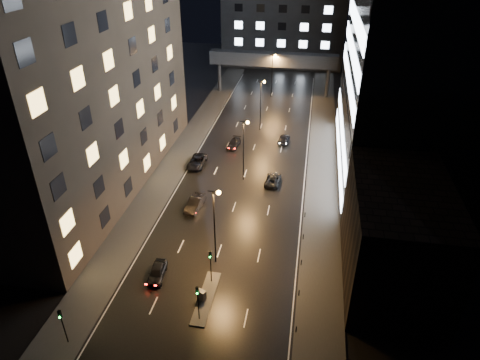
{
  "coord_description": "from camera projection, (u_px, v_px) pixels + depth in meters",
  "views": [
    {
      "loc": [
        9.75,
        -30.49,
        34.63
      ],
      "look_at": [
        0.69,
        21.0,
        4.0
      ],
      "focal_mm": 32.0,
      "sensor_mm": 36.0,
      "label": 1
    }
  ],
  "objects": [
    {
      "name": "streetlight_mid_a",
      "position": [
        245.0,
        143.0,
        65.36
      ],
      "size": [
        1.45,
        0.5,
        10.15
      ],
      "color": "black",
      "rests_on": "ground"
    },
    {
      "name": "car_toward_b",
      "position": [
        284.0,
        139.0,
        80.42
      ],
      "size": [
        2.22,
        4.67,
        1.31
      ],
      "primitive_type": "imported",
      "rotation": [
        0.0,
        0.0,
        3.06
      ],
      "color": "black",
      "rests_on": "ground"
    },
    {
      "name": "car_away_b",
      "position": [
        195.0,
        204.0,
        61.14
      ],
      "size": [
        2.17,
        5.09,
        1.63
      ],
      "primitive_type": "imported",
      "rotation": [
        0.0,
        0.0,
        -0.09
      ],
      "color": "black",
      "rests_on": "ground"
    },
    {
      "name": "building_far",
      "position": [
        284.0,
        20.0,
        121.83
      ],
      "size": [
        34.0,
        14.0,
        25.0
      ],
      "primitive_type": "cube",
      "color": "#333335",
      "rests_on": "ground"
    },
    {
      "name": "bollard_row",
      "position": [
        300.0,
        278.0,
        48.65
      ],
      "size": [
        0.12,
        25.12,
        0.9
      ],
      "color": "black",
      "rests_on": "ground"
    },
    {
      "name": "skybridge",
      "position": [
        273.0,
        60.0,
        100.14
      ],
      "size": [
        30.0,
        3.0,
        10.0
      ],
      "color": "#333335",
      "rests_on": "ground"
    },
    {
      "name": "car_away_d",
      "position": [
        234.0,
        144.0,
        78.62
      ],
      "size": [
        2.3,
        4.69,
        1.31
      ],
      "primitive_type": "imported",
      "rotation": [
        0.0,
        0.0,
        -0.1
      ],
      "color": "black",
      "rests_on": "ground"
    },
    {
      "name": "streetlight_mid_b",
      "position": [
        262.0,
        99.0,
        82.35
      ],
      "size": [
        1.45,
        0.5,
        10.15
      ],
      "color": "black",
      "rests_on": "ground"
    },
    {
      "name": "traffic_signal_near",
      "position": [
        211.0,
        261.0,
        47.08
      ],
      "size": [
        0.28,
        0.34,
        4.4
      ],
      "color": "black",
      "rests_on": "median_island"
    },
    {
      "name": "sidewalk_left",
      "position": [
        181.0,
        154.0,
        76.45
      ],
      "size": [
        5.0,
        110.0,
        0.15
      ],
      "primitive_type": "cube",
      "color": "#383533",
      "rests_on": "ground"
    },
    {
      "name": "car_away_a",
      "position": [
        157.0,
        272.0,
        49.04
      ],
      "size": [
        2.08,
        4.34,
        1.43
      ],
      "primitive_type": "imported",
      "rotation": [
        0.0,
        0.0,
        0.09
      ],
      "color": "black",
      "rests_on": "ground"
    },
    {
      "name": "traffic_signal_far",
      "position": [
        198.0,
        298.0,
        42.41
      ],
      "size": [
        0.28,
        0.34,
        4.4
      ],
      "color": "black",
      "rests_on": "median_island"
    },
    {
      "name": "sidewalk_right",
      "position": [
        322.0,
        165.0,
        72.71
      ],
      "size": [
        5.0,
        110.0,
        0.15
      ],
      "primitive_type": "cube",
      "color": "#383533",
      "rests_on": "ground"
    },
    {
      "name": "building_right_low",
      "position": [
        395.0,
        235.0,
        46.5
      ],
      "size": [
        10.0,
        18.0,
        12.0
      ],
      "primitive_type": "cube",
      "color": "black",
      "rests_on": "ground"
    },
    {
      "name": "building_right_glass",
      "position": [
        428.0,
        29.0,
        60.36
      ],
      "size": [
        20.0,
        36.0,
        45.0
      ],
      "primitive_type": "cube",
      "color": "black",
      "rests_on": "ground"
    },
    {
      "name": "car_away_c",
      "position": [
        197.0,
        162.0,
        72.31
      ],
      "size": [
        2.61,
        5.54,
        1.53
      ],
      "primitive_type": "imported",
      "rotation": [
        0.0,
        0.0,
        -0.01
      ],
      "color": "black",
      "rests_on": "ground"
    },
    {
      "name": "streetlight_near",
      "position": [
        216.0,
        218.0,
        48.36
      ],
      "size": [
        1.45,
        0.5,
        10.15
      ],
      "color": "black",
      "rests_on": "ground"
    },
    {
      "name": "car_toward_a",
      "position": [
        273.0,
        179.0,
        67.37
      ],
      "size": [
        2.45,
        4.86,
        1.32
      ],
      "primitive_type": "imported",
      "rotation": [
        0.0,
        0.0,
        3.09
      ],
      "color": "black",
      "rests_on": "ground"
    },
    {
      "name": "streetlight_far",
      "position": [
        273.0,
        70.0,
        99.35
      ],
      "size": [
        1.45,
        0.5,
        10.15
      ],
      "color": "black",
      "rests_on": "ground"
    },
    {
      "name": "utility_cabinet",
      "position": [
        202.0,
        295.0,
        45.9
      ],
      "size": [
        1.05,
        0.87,
        1.21
      ],
      "primitive_type": "cube",
      "rotation": [
        0.0,
        0.0,
        -0.42
      ],
      "color": "#545457",
      "rests_on": "median_island"
    },
    {
      "name": "traffic_signal_corner",
      "position": [
        62.0,
        322.0,
        40.0
      ],
      "size": [
        0.28,
        0.34,
        4.4
      ],
      "color": "black",
      "rests_on": "ground"
    },
    {
      "name": "median_island",
      "position": [
        206.0,
        298.0,
        46.49
      ],
      "size": [
        1.6,
        8.0,
        0.15
      ],
      "primitive_type": "cube",
      "color": "#383533",
      "rests_on": "ground"
    },
    {
      "name": "ground",
      "position": [
        254.0,
        147.0,
        78.87
      ],
      "size": [
        160.0,
        160.0,
        0.0
      ],
      "primitive_type": "plane",
      "color": "black",
      "rests_on": "ground"
    },
    {
      "name": "building_left",
      "position": [
        77.0,
        54.0,
        58.52
      ],
      "size": [
        15.0,
        48.0,
        40.0
      ],
      "primitive_type": "cube",
      "color": "#2D2319",
      "rests_on": "ground"
    }
  ]
}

